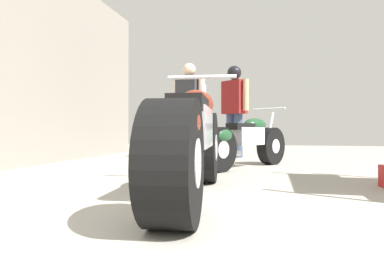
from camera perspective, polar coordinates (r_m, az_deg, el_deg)
name	(u,v)px	position (r m, az deg, el deg)	size (l,w,h in m)	color
ground_plane	(217,177)	(3.67, 4.21, -8.33)	(16.00, 16.00, 0.00)	#9E998E
garage_partition_left	(6,50)	(4.99, -29.18, 11.47)	(0.08, 7.34, 3.06)	gray
motorcycle_maroon_cruiser	(192,142)	(2.46, -0.08, -2.36)	(0.66, 2.22, 1.03)	black
motorcycle_black_naked	(246,142)	(4.54, 9.13, -2.29)	(1.03, 1.63, 0.84)	black
mechanic_in_blue	(189,105)	(5.70, -0.48, 3.90)	(0.63, 0.41, 1.65)	#2D3851
mechanic_with_helmet	(234,102)	(6.40, 7.23, 4.37)	(0.61, 0.49, 1.73)	#384766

